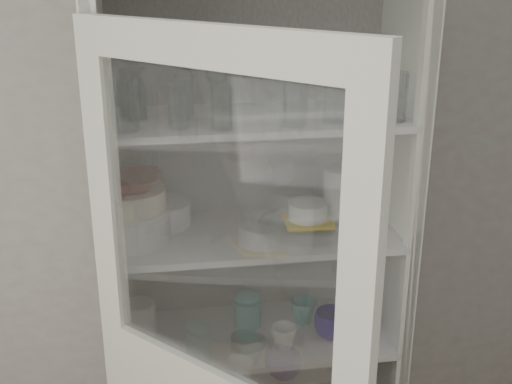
# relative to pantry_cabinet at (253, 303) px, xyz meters

# --- Properties ---
(wall_back) EXTENTS (3.60, 0.02, 2.60)m
(wall_back) POSITION_rel_pantry_cabinet_xyz_m (-0.20, 0.16, 0.36)
(wall_back) COLOR #9D9890
(wall_back) RESTS_ON ground
(pantry_cabinet) EXTENTS (1.00, 0.45, 2.10)m
(pantry_cabinet) POSITION_rel_pantry_cabinet_xyz_m (0.00, 0.00, 0.00)
(pantry_cabinet) COLOR silver
(pantry_cabinet) RESTS_ON floor
(tumbler_0) EXTENTS (0.10, 0.10, 0.15)m
(tumbler_0) POSITION_rel_pantry_cabinet_xyz_m (-0.40, -0.20, 0.80)
(tumbler_0) COLOR silver
(tumbler_0) RESTS_ON shelf_glass
(tumbler_1) EXTENTS (0.08, 0.08, 0.13)m
(tumbler_1) POSITION_rel_pantry_cabinet_xyz_m (-0.13, -0.22, 0.78)
(tumbler_1) COLOR silver
(tumbler_1) RESTS_ON shelf_glass
(tumbler_2) EXTENTS (0.08, 0.08, 0.13)m
(tumbler_2) POSITION_rel_pantry_cabinet_xyz_m (-0.25, -0.19, 0.79)
(tumbler_2) COLOR silver
(tumbler_2) RESTS_ON shelf_glass
(tumbler_3) EXTENTS (0.09, 0.09, 0.15)m
(tumbler_3) POSITION_rel_pantry_cabinet_xyz_m (0.09, -0.22, 0.79)
(tumbler_3) COLOR silver
(tumbler_3) RESTS_ON shelf_glass
(tumbler_4) EXTENTS (0.09, 0.09, 0.15)m
(tumbler_4) POSITION_rel_pantry_cabinet_xyz_m (0.23, -0.17, 0.80)
(tumbler_4) COLOR silver
(tumbler_4) RESTS_ON shelf_glass
(tumbler_5) EXTENTS (0.09, 0.09, 0.14)m
(tumbler_5) POSITION_rel_pantry_cabinet_xyz_m (0.32, -0.21, 0.79)
(tumbler_5) COLOR silver
(tumbler_5) RESTS_ON shelf_glass
(tumbler_6) EXTENTS (0.10, 0.10, 0.15)m
(tumbler_6) POSITION_rel_pantry_cabinet_xyz_m (0.41, -0.20, 0.80)
(tumbler_6) COLOR silver
(tumbler_6) RESTS_ON shelf_glass
(tumbler_7) EXTENTS (0.09, 0.09, 0.16)m
(tumbler_7) POSITION_rel_pantry_cabinet_xyz_m (-0.38, -0.06, 0.80)
(tumbler_7) COLOR silver
(tumbler_7) RESTS_ON shelf_glass
(tumbler_8) EXTENTS (0.09, 0.09, 0.15)m
(tumbler_8) POSITION_rel_pantry_cabinet_xyz_m (-0.38, -0.04, 0.80)
(tumbler_8) COLOR silver
(tumbler_8) RESTS_ON shelf_glass
(tumbler_9) EXTENTS (0.07, 0.07, 0.13)m
(tumbler_9) POSITION_rel_pantry_cabinet_xyz_m (-0.23, -0.07, 0.78)
(tumbler_9) COLOR silver
(tumbler_9) RESTS_ON shelf_glass
(goblet_0) EXTENTS (0.07, 0.07, 0.15)m
(goblet_0) POSITION_rel_pantry_cabinet_xyz_m (-0.22, 0.06, 0.80)
(goblet_0) COLOR silver
(goblet_0) RESTS_ON shelf_glass
(goblet_1) EXTENTS (0.08, 0.08, 0.18)m
(goblet_1) POSITION_rel_pantry_cabinet_xyz_m (-0.11, 0.03, 0.81)
(goblet_1) COLOR silver
(goblet_1) RESTS_ON shelf_glass
(goblet_2) EXTENTS (0.08, 0.08, 0.17)m
(goblet_2) POSITION_rel_pantry_cabinet_xyz_m (0.01, 0.04, 0.81)
(goblet_2) COLOR silver
(goblet_2) RESTS_ON shelf_glass
(goblet_3) EXTENTS (0.08, 0.08, 0.18)m
(goblet_3) POSITION_rel_pantry_cabinet_xyz_m (0.25, 0.04, 0.81)
(goblet_3) COLOR silver
(goblet_3) RESTS_ON shelf_glass
(plate_stack_front) EXTENTS (0.24, 0.24, 0.11)m
(plate_stack_front) POSITION_rel_pantry_cabinet_xyz_m (-0.41, -0.09, 0.38)
(plate_stack_front) COLOR white
(plate_stack_front) RESTS_ON shelf_plates
(plate_stack_back) EXTENTS (0.20, 0.20, 0.08)m
(plate_stack_back) POSITION_rel_pantry_cabinet_xyz_m (-0.31, 0.03, 0.36)
(plate_stack_back) COLOR white
(plate_stack_back) RESTS_ON shelf_plates
(cream_bowl) EXTENTS (0.25, 0.25, 0.07)m
(cream_bowl) POSITION_rel_pantry_cabinet_xyz_m (-0.41, -0.09, 0.47)
(cream_bowl) COLOR beige
(cream_bowl) RESTS_ON plate_stack_front
(terracotta_bowl) EXTENTS (0.21, 0.21, 0.05)m
(terracotta_bowl) POSITION_rel_pantry_cabinet_xyz_m (-0.41, -0.09, 0.53)
(terracotta_bowl) COLOR maroon
(terracotta_bowl) RESTS_ON cream_bowl
(glass_platter) EXTENTS (0.37, 0.37, 0.02)m
(glass_platter) POSITION_rel_pantry_cabinet_xyz_m (0.18, -0.06, 0.33)
(glass_platter) COLOR silver
(glass_platter) RESTS_ON shelf_plates
(yellow_trivet) EXTENTS (0.17, 0.17, 0.01)m
(yellow_trivet) POSITION_rel_pantry_cabinet_xyz_m (0.18, -0.06, 0.35)
(yellow_trivet) COLOR yellow
(yellow_trivet) RESTS_ON glass_platter
(white_ramekin) EXTENTS (0.17, 0.17, 0.06)m
(white_ramekin) POSITION_rel_pantry_cabinet_xyz_m (0.18, -0.06, 0.38)
(white_ramekin) COLOR white
(white_ramekin) RESTS_ON yellow_trivet
(grey_bowl_stack) EXTENTS (0.14, 0.14, 0.20)m
(grey_bowl_stack) POSITION_rel_pantry_cabinet_xyz_m (0.31, -0.04, 0.42)
(grey_bowl_stack) COLOR #B8B8B8
(grey_bowl_stack) RESTS_ON shelf_plates
(mug_blue) EXTENTS (0.14, 0.14, 0.10)m
(mug_blue) POSITION_rel_pantry_cabinet_xyz_m (0.26, -0.14, -0.03)
(mug_blue) COLOR #0F0674
(mug_blue) RESTS_ON shelf_mugs
(mug_teal) EXTENTS (0.11, 0.11, 0.09)m
(mug_teal) POSITION_rel_pantry_cabinet_xyz_m (0.18, -0.03, -0.03)
(mug_teal) COLOR teal
(mug_teal) RESTS_ON shelf_mugs
(mug_white) EXTENTS (0.10, 0.10, 0.08)m
(mug_white) POSITION_rel_pantry_cabinet_xyz_m (0.08, -0.18, -0.04)
(mug_white) COLOR white
(mug_white) RESTS_ON shelf_mugs
(teal_jar) EXTENTS (0.10, 0.10, 0.12)m
(teal_jar) POSITION_rel_pantry_cabinet_xyz_m (-0.02, -0.02, -0.02)
(teal_jar) COLOR teal
(teal_jar) RESTS_ON shelf_mugs
(measuring_cups) EXTENTS (0.10, 0.10, 0.04)m
(measuring_cups) POSITION_rel_pantry_cabinet_xyz_m (-0.05, -0.16, -0.06)
(measuring_cups) COLOR #BDBDBD
(measuring_cups) RESTS_ON shelf_mugs
(white_canister) EXTENTS (0.12, 0.12, 0.13)m
(white_canister) POSITION_rel_pantry_cabinet_xyz_m (-0.41, -0.02, -0.01)
(white_canister) COLOR white
(white_canister) RESTS_ON shelf_mugs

